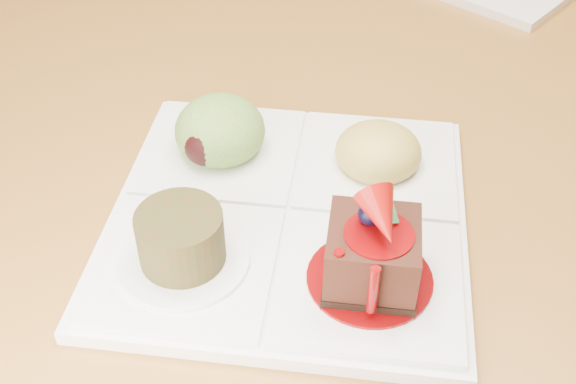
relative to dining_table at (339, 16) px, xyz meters
The scene contains 3 objects.
ground 0.68m from the dining_table, ahead, with size 6.00×6.00×0.00m, color #543118.
dining_table is the anchor object (origin of this frame).
sampler_plate 0.51m from the dining_table, 68.99° to the right, with size 0.38×0.38×0.11m.
Camera 1 is at (0.40, -0.85, 1.17)m, focal length 45.00 mm.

